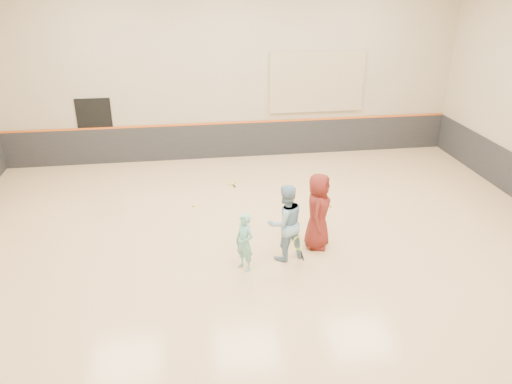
{
  "coord_description": "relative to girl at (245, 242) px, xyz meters",
  "views": [
    {
      "loc": [
        -1.64,
        -10.17,
        5.97
      ],
      "look_at": [
        -0.07,
        0.4,
        1.15
      ],
      "focal_mm": 35.0,
      "sensor_mm": 36.0,
      "label": 1
    }
  ],
  "objects": [
    {
      "name": "ball_beside_spare",
      "position": [
        -1.01,
        3.24,
        -0.62
      ],
      "size": [
        0.07,
        0.07,
        0.07
      ],
      "primitive_type": "sphere",
      "color": "yellow",
      "rests_on": "floor"
    },
    {
      "name": "young_man",
      "position": [
        1.78,
        0.72,
        0.25
      ],
      "size": [
        0.87,
        1.04,
        1.82
      ],
      "primitive_type": "imported",
      "rotation": [
        0.0,
        0.0,
        1.18
      ],
      "color": "maroon",
      "rests_on": "floor"
    },
    {
      "name": "accent_stripe",
      "position": [
        0.53,
        7.01,
        0.56
      ],
      "size": [
        14.9,
        0.03,
        0.06
      ],
      "primitive_type": "cube",
      "color": "#D85914",
      "rests_on": "wall_back"
    },
    {
      "name": "spare_racket",
      "position": [
        0.18,
        4.72,
        -0.62
      ],
      "size": [
        0.67,
        0.67,
        0.08
      ],
      "primitive_type": null,
      "color": "yellow",
      "rests_on": "floor"
    },
    {
      "name": "ball_under_racket",
      "position": [
        0.2,
        0.75,
        -0.62
      ],
      "size": [
        0.07,
        0.07,
        0.07
      ],
      "primitive_type": "sphere",
      "color": "#C4E735",
      "rests_on": "floor"
    },
    {
      "name": "instructor",
      "position": [
        0.94,
        0.32,
        0.23
      ],
      "size": [
        1.02,
        0.89,
        1.77
      ],
      "primitive_type": "imported",
      "rotation": [
        0.0,
        0.0,
        3.43
      ],
      "color": "#7CA4BF",
      "rests_on": "floor"
    },
    {
      "name": "doorway",
      "position": [
        -3.97,
        7.03,
        0.44
      ],
      "size": [
        1.1,
        0.05,
        2.2
      ],
      "primitive_type": "cube",
      "color": "black",
      "rests_on": "floor"
    },
    {
      "name": "held_racket",
      "position": [
        1.18,
        0.03,
        -0.14
      ],
      "size": [
        0.33,
        0.33,
        0.59
      ],
      "primitive_type": null,
      "color": "#B5D62F",
      "rests_on": "instructor"
    },
    {
      "name": "room",
      "position": [
        0.53,
        1.05,
        0.16
      ],
      "size": [
        15.04,
        12.04,
        6.22
      ],
      "color": "tan",
      "rests_on": "ground"
    },
    {
      "name": "wainscot_back",
      "position": [
        0.53,
        7.02,
        -0.06
      ],
      "size": [
        14.9,
        0.04,
        1.2
      ],
      "primitive_type": "cube",
      "color": "#232326",
      "rests_on": "floor"
    },
    {
      "name": "ball_in_hand",
      "position": [
        2.02,
        0.55,
        0.44
      ],
      "size": [
        0.07,
        0.07,
        0.07
      ],
      "primitive_type": "sphere",
      "color": "yellow",
      "rests_on": "young_man"
    },
    {
      "name": "acoustic_panel",
      "position": [
        3.33,
        7.0,
        1.84
      ],
      "size": [
        3.2,
        0.08,
        2.0
      ],
      "primitive_type": "cube",
      "color": "tan",
      "rests_on": "wall_back"
    },
    {
      "name": "girl",
      "position": [
        0.0,
        0.0,
        0.0
      ],
      "size": [
        0.53,
        0.57,
        1.31
      ],
      "primitive_type": "imported",
      "rotation": [
        0.0,
        0.0,
        -0.95
      ],
      "color": "#69B7AA",
      "rests_on": "floor"
    }
  ]
}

